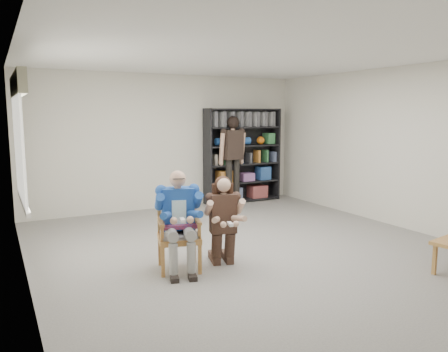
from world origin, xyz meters
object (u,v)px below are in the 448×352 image
kneeling_woman (224,221)px  armchair (179,232)px  seated_man (179,220)px  standing_man (233,161)px  bookshelf (243,156)px

kneeling_woman → armchair: bearing=-176.8°
armchair → kneeling_woman: bearing=3.2°
seated_man → kneeling_woman: seated_man is taller
standing_man → bookshelf: bearing=26.0°
seated_man → bookshelf: (2.95, 3.43, 0.40)m
seated_man → kneeling_woman: (0.58, -0.12, -0.05)m
armchair → kneeling_woman: 0.60m
seated_man → standing_man: standing_man is taller
standing_man → armchair: bearing=-131.9°
standing_man → seated_man: bearing=-131.9°
armchair → standing_man: 4.15m
seated_man → kneeling_woman: size_ratio=1.09×
kneeling_woman → standing_man: (2.00, 3.34, 0.37)m
kneeling_woman → standing_man: bearing=74.0°
seated_man → standing_man: size_ratio=0.67×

